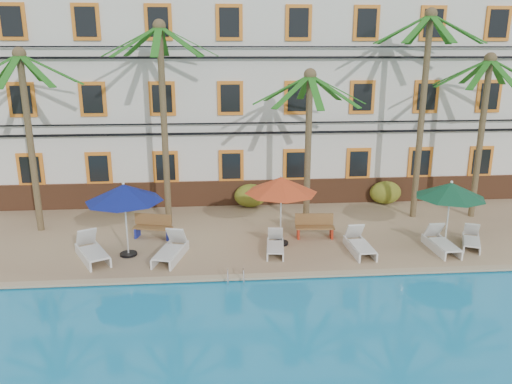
{
  "coord_description": "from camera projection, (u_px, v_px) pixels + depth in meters",
  "views": [
    {
      "loc": [
        -2.17,
        -15.57,
        7.31
      ],
      "look_at": [
        -0.67,
        3.0,
        2.0
      ],
      "focal_mm": 35.0,
      "sensor_mm": 36.0,
      "label": 1
    }
  ],
  "objects": [
    {
      "name": "lounger_f",
      "position": [
        471.0,
        240.0,
        18.57
      ],
      "size": [
        1.23,
        1.74,
        0.78
      ],
      "color": "silver",
      "rests_on": "pool_deck"
    },
    {
      "name": "shrub_left",
      "position": [
        127.0,
        198.0,
        22.71
      ],
      "size": [
        1.5,
        0.9,
        1.1
      ],
      "primitive_type": "ellipsoid",
      "color": "#255618",
      "rests_on": "pool_deck"
    },
    {
      "name": "shrub_right",
      "position": [
        385.0,
        193.0,
        23.65
      ],
      "size": [
        1.5,
        0.9,
        1.1
      ],
      "primitive_type": "ellipsoid",
      "color": "#255618",
      "rests_on": "pool_deck"
    },
    {
      "name": "lounger_a",
      "position": [
        92.0,
        251.0,
        17.4
      ],
      "size": [
        1.61,
        2.17,
        0.97
      ],
      "color": "silver",
      "rests_on": "pool_deck"
    },
    {
      "name": "lounger_c",
      "position": [
        275.0,
        245.0,
        18.04
      ],
      "size": [
        0.8,
        1.75,
        0.8
      ],
      "color": "silver",
      "rests_on": "pool_deck"
    },
    {
      "name": "umbrella_red",
      "position": [
        281.0,
        185.0,
        18.22
      ],
      "size": [
        2.7,
        2.7,
        2.69
      ],
      "color": "black",
      "rests_on": "pool_deck"
    },
    {
      "name": "shrub_mid",
      "position": [
        250.0,
        196.0,
        23.15
      ],
      "size": [
        1.5,
        0.9,
        1.1
      ],
      "primitive_type": "ellipsoid",
      "color": "#255618",
      "rests_on": "pool_deck"
    },
    {
      "name": "umbrella_blue",
      "position": [
        124.0,
        193.0,
        17.19
      ],
      "size": [
        2.7,
        2.7,
        2.7
      ],
      "color": "black",
      "rests_on": "pool_deck"
    },
    {
      "name": "lounger_b",
      "position": [
        171.0,
        250.0,
        17.48
      ],
      "size": [
        1.21,
        2.13,
        0.95
      ],
      "color": "silver",
      "rests_on": "pool_deck"
    },
    {
      "name": "ground",
      "position": [
        283.0,
        271.0,
        17.09
      ],
      "size": [
        100.0,
        100.0,
        0.0
      ],
      "primitive_type": "plane",
      "color": "#384C23",
      "rests_on": "ground"
    },
    {
      "name": "pool_ladder",
      "position": [
        236.0,
        279.0,
        15.94
      ],
      "size": [
        0.54,
        0.74,
        0.74
      ],
      "color": "silver",
      "rests_on": "ground"
    },
    {
      "name": "hotel_building",
      "position": [
        258.0,
        90.0,
        25.19
      ],
      "size": [
        25.4,
        6.44,
        10.22
      ],
      "color": "silver",
      "rests_on": "pool_deck"
    },
    {
      "name": "palm_c",
      "position": [
        309.0,
        125.0,
        19.74
      ],
      "size": [
        4.48,
        4.48,
        6.4
      ],
      "color": "brown",
      "rests_on": "pool_deck"
    },
    {
      "name": "palm_d",
      "position": [
        424.0,
        89.0,
        20.45
      ],
      "size": [
        4.48,
        4.48,
        8.69
      ],
      "color": "brown",
      "rests_on": "pool_deck"
    },
    {
      "name": "bench_left",
      "position": [
        154.0,
        226.0,
        19.39
      ],
      "size": [
        1.57,
        0.84,
        0.93
      ],
      "color": "olive",
      "rests_on": "pool_deck"
    },
    {
      "name": "umbrella_green",
      "position": [
        451.0,
        191.0,
        18.07
      ],
      "size": [
        2.53,
        2.53,
        2.53
      ],
      "color": "black",
      "rests_on": "pool_deck"
    },
    {
      "name": "pool_coping",
      "position": [
        286.0,
        275.0,
        16.16
      ],
      "size": [
        30.0,
        0.35,
        0.06
      ],
      "primitive_type": "cube",
      "color": "tan",
      "rests_on": "pool_deck"
    },
    {
      "name": "pool_deck",
      "position": [
        268.0,
        220.0,
        21.85
      ],
      "size": [
        30.0,
        12.0,
        0.25
      ],
      "primitive_type": "cube",
      "color": "tan",
      "rests_on": "ground"
    },
    {
      "name": "bench_right",
      "position": [
        315.0,
        226.0,
        19.43
      ],
      "size": [
        1.53,
        0.58,
        0.93
      ],
      "color": "olive",
      "rests_on": "pool_deck"
    },
    {
      "name": "palm_e",
      "position": [
        484.0,
        112.0,
        20.8
      ],
      "size": [
        4.48,
        4.48,
        6.98
      ],
      "color": "brown",
      "rests_on": "pool_deck"
    },
    {
      "name": "palm_b",
      "position": [
        163.0,
        97.0,
        19.7
      ],
      "size": [
        4.48,
        4.48,
        8.21
      ],
      "color": "brown",
      "rests_on": "pool_deck"
    },
    {
      "name": "palm_a",
      "position": [
        27.0,
        115.0,
        19.07
      ],
      "size": [
        4.48,
        4.48,
        7.18
      ],
      "color": "brown",
      "rests_on": "pool_deck"
    },
    {
      "name": "lounger_d",
      "position": [
        359.0,
        244.0,
        18.04
      ],
      "size": [
        0.77,
        1.94,
        0.9
      ],
      "color": "silver",
      "rests_on": "pool_deck"
    },
    {
      "name": "lounger_e",
      "position": [
        441.0,
        243.0,
        18.2
      ],
      "size": [
        0.74,
        1.93,
        0.9
      ],
      "color": "silver",
      "rests_on": "pool_deck"
    }
  ]
}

